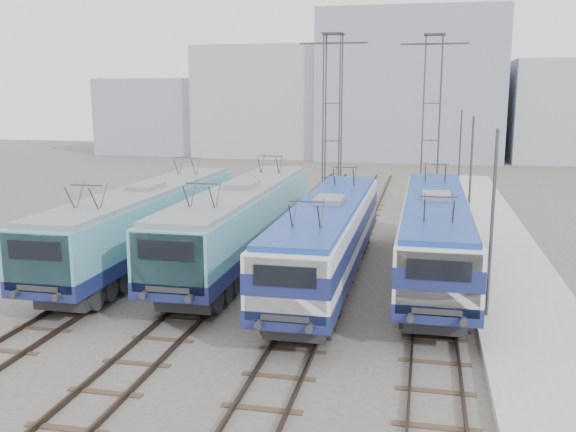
# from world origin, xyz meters

# --- Properties ---
(ground) EXTENTS (160.00, 160.00, 0.00)m
(ground) POSITION_xyz_m (0.00, 0.00, 0.00)
(ground) COLOR #514C47
(platform) EXTENTS (4.00, 70.00, 0.30)m
(platform) POSITION_xyz_m (10.20, 8.00, 0.15)
(platform) COLOR #9E9E99
(platform) RESTS_ON ground
(locomotive_far_left) EXTENTS (2.89, 18.27, 3.44)m
(locomotive_far_left) POSITION_xyz_m (-6.75, 6.79, 2.27)
(locomotive_far_left) COLOR navy
(locomotive_far_left) RESTS_ON ground
(locomotive_center_left) EXTENTS (2.95, 18.63, 3.51)m
(locomotive_center_left) POSITION_xyz_m (-2.25, 7.69, 2.31)
(locomotive_center_left) COLOR navy
(locomotive_center_left) RESTS_ON ground
(locomotive_center_right) EXTENTS (2.80, 17.70, 3.33)m
(locomotive_center_right) POSITION_xyz_m (2.25, 5.53, 2.26)
(locomotive_center_right) COLOR navy
(locomotive_center_right) RESTS_ON ground
(locomotive_far_right) EXTENTS (2.85, 18.00, 3.38)m
(locomotive_far_right) POSITION_xyz_m (6.75, 7.20, 2.30)
(locomotive_far_right) COLOR navy
(locomotive_far_right) RESTS_ON ground
(catenary_tower_west) EXTENTS (4.50, 1.20, 12.00)m
(catenary_tower_west) POSITION_xyz_m (0.00, 22.00, 6.64)
(catenary_tower_west) COLOR #3F4247
(catenary_tower_west) RESTS_ON ground
(catenary_tower_east) EXTENTS (4.50, 1.20, 12.00)m
(catenary_tower_east) POSITION_xyz_m (6.50, 24.00, 6.64)
(catenary_tower_east) COLOR #3F4247
(catenary_tower_east) RESTS_ON ground
(mast_front) EXTENTS (0.12, 0.12, 7.00)m
(mast_front) POSITION_xyz_m (8.60, 2.00, 3.50)
(mast_front) COLOR #3F4247
(mast_front) RESTS_ON ground
(mast_mid) EXTENTS (0.12, 0.12, 7.00)m
(mast_mid) POSITION_xyz_m (8.60, 14.00, 3.50)
(mast_mid) COLOR #3F4247
(mast_mid) RESTS_ON ground
(mast_rear) EXTENTS (0.12, 0.12, 7.00)m
(mast_rear) POSITION_xyz_m (8.60, 26.00, 3.50)
(mast_rear) COLOR #3F4247
(mast_rear) RESTS_ON ground
(building_west) EXTENTS (18.00, 12.00, 14.00)m
(building_west) POSITION_xyz_m (-14.00, 62.00, 7.00)
(building_west) COLOR #9EA4AF
(building_west) RESTS_ON ground
(building_center) EXTENTS (22.00, 14.00, 18.00)m
(building_center) POSITION_xyz_m (4.00, 62.00, 9.00)
(building_center) COLOR #8B92A8
(building_center) RESTS_ON ground
(building_far_west) EXTENTS (14.00, 10.00, 10.00)m
(building_far_west) POSITION_xyz_m (-30.00, 62.00, 5.00)
(building_far_west) COLOR #8B92A8
(building_far_west) RESTS_ON ground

